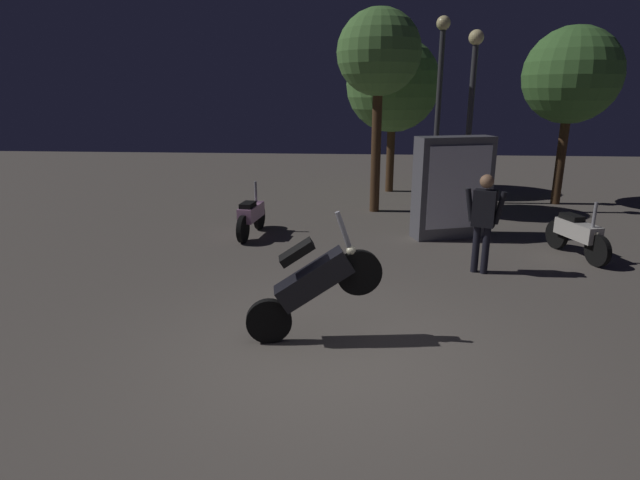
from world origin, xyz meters
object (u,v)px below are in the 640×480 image
Objects in this scene: motorcycle_white_parked_left at (577,234)px; streetlamp_near at (471,97)px; motorcycle_black_foreground at (313,284)px; person_rider_beside at (484,215)px; kiosk_billboard at (453,188)px; streetlamp_far at (439,87)px; motorcycle_pink_parked_right at (251,215)px.

motorcycle_white_parked_left is 4.62m from streetlamp_near.
motorcycle_white_parked_left is at bearing 28.05° from motorcycle_black_foreground.
kiosk_billboard reaches higher than person_rider_beside.
streetlamp_near reaches higher than motorcycle_white_parked_left.
kiosk_billboard is (-0.12, -3.53, -2.02)m from streetlamp_far.
streetlamp_far is (-0.01, 5.75, 2.07)m from person_rider_beside.
motorcycle_pink_parked_right is 0.79× the size of kiosk_billboard.
kiosk_billboard is (-0.76, -2.52, -1.78)m from streetlamp_near.
streetlamp_near is at bearing -54.45° from motorcycle_pink_parked_right.
motorcycle_white_parked_left and motorcycle_pink_parked_right have the same top height.
person_rider_beside is at bearing -108.11° from motorcycle_pink_parked_right.
person_rider_beside is at bearing 75.80° from kiosk_billboard.
streetlamp_near is 3.17m from kiosk_billboard.
motorcycle_black_foreground is 0.79× the size of kiosk_billboard.
streetlamp_far is at bearing -42.41° from motorcycle_pink_parked_right.
streetlamp_near reaches higher than motorcycle_pink_parked_right.
streetlamp_far is (4.33, 3.74, 2.64)m from motorcycle_pink_parked_right.
motorcycle_pink_parked_right is at bearing -151.17° from streetlamp_near.
motorcycle_white_parked_left is at bearing -92.11° from motorcycle_pink_parked_right.
motorcycle_black_foreground is 0.99× the size of motorcycle_pink_parked_right.
person_rider_beside is at bearing -97.56° from streetlamp_near.
motorcycle_white_parked_left is at bearing 132.89° from kiosk_billboard.
streetlamp_near is (3.23, 7.39, 2.09)m from motorcycle_black_foreground.
streetlamp_near is (-1.35, 3.71, 2.39)m from motorcycle_white_parked_left.
motorcycle_black_foreground reaches higher than motorcycle_pink_parked_right.
motorcycle_pink_parked_right is (-6.31, 0.98, 0.00)m from motorcycle_white_parked_left.
streetlamp_near reaches higher than person_rider_beside.
kiosk_billboard is at bearing 52.38° from motorcycle_black_foreground.
kiosk_billboard reaches higher than motorcycle_white_parked_left.
streetlamp_near reaches higher than motorcycle_black_foreground.
streetlamp_far is 4.07m from kiosk_billboard.
streetlamp_near is 1.22m from streetlamp_far.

